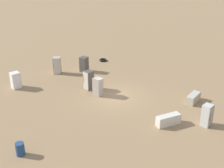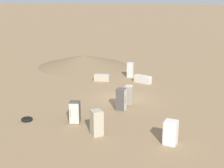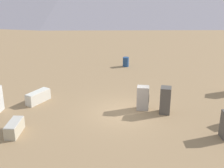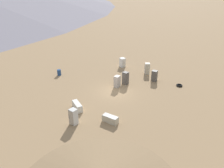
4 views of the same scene
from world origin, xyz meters
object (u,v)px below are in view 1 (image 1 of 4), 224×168
scrap_tire (103,60)px  discarded_fridge_0 (168,120)px  discarded_fridge_3 (89,80)px  rusty_barrel (20,149)px  discarded_fridge_4 (98,87)px  discarded_fridge_6 (16,80)px  discarded_fridge_5 (207,115)px  discarded_fridge_7 (84,64)px  discarded_fridge_1 (193,98)px  discarded_fridge_2 (57,65)px

scrap_tire → discarded_fridge_0: bearing=-110.1°
discarded_fridge_3 → rusty_barrel: 10.06m
discarded_fridge_4 → discarded_fridge_6: discarded_fridge_4 is taller
discarded_fridge_0 → discarded_fridge_6: 14.07m
discarded_fridge_0 → discarded_fridge_4: size_ratio=1.22×
discarded_fridge_6 → rusty_barrel: bearing=-20.8°
discarded_fridge_3 → discarded_fridge_4: 1.45m
discarded_fridge_0 → scrap_tire: 13.92m
scrap_tire → discarded_fridge_5: bearing=-100.7°
discarded_fridge_3 → discarded_fridge_7: 4.20m
rusty_barrel → discarded_fridge_6: bearing=65.7°
discarded_fridge_1 → discarded_fridge_7: discarded_fridge_7 is taller
discarded_fridge_5 → scrap_tire: size_ratio=2.04×
discarded_fridge_4 → scrap_tire: discarded_fridge_4 is taller
discarded_fridge_5 → rusty_barrel: size_ratio=1.90×
scrap_tire → discarded_fridge_1: bearing=-92.6°
discarded_fridge_7 → discarded_fridge_0: bearing=-114.8°
discarded_fridge_0 → discarded_fridge_6: discarded_fridge_6 is taller
discarded_fridge_0 → discarded_fridge_4: 7.08m
discarded_fridge_2 → rusty_barrel: bearing=91.7°
discarded_fridge_5 → discarded_fridge_7: bearing=-93.4°
discarded_fridge_0 → rusty_barrel: size_ratio=2.22×
discarded_fridge_3 → rusty_barrel: (-8.89, -4.68, -0.43)m
discarded_fridge_6 → discarded_fridge_7: discarded_fridge_7 is taller
discarded_fridge_0 → discarded_fridge_4: discarded_fridge_4 is taller
discarded_fridge_0 → discarded_fridge_1: (4.23, 0.86, -0.03)m
discarded_fridge_1 → scrap_tire: discarded_fridge_1 is taller
discarded_fridge_1 → discarded_fridge_6: (-9.66, 12.12, 0.38)m
discarded_fridge_3 → discarded_fridge_7: size_ratio=1.13×
discarded_fridge_0 → discarded_fridge_7: 12.16m
discarded_fridge_2 → discarded_fridge_6: (-4.60, -0.45, -0.10)m
discarded_fridge_2 → discarded_fridge_7: size_ratio=1.09×
discarded_fridge_0 → discarded_fridge_7: size_ratio=1.26×
discarded_fridge_6 → discarded_fridge_5: bearing=29.9°
discarded_fridge_6 → rusty_barrel: size_ratio=1.70×
discarded_fridge_3 → scrap_tire: bearing=-53.8°
discarded_fridge_6 → scrap_tire: bearing=94.0°
discarded_fridge_3 → discarded_fridge_7: discarded_fridge_3 is taller
discarded_fridge_3 → rusty_barrel: discarded_fridge_3 is taller
discarded_fridge_0 → discarded_fridge_2: discarded_fridge_2 is taller
discarded_fridge_0 → discarded_fridge_7: bearing=-170.2°
discarded_fridge_6 → discarded_fridge_7: size_ratio=0.97×
discarded_fridge_0 → discarded_fridge_6: size_ratio=1.30×
discarded_fridge_1 → discarded_fridge_4: discarded_fridge_4 is taller
discarded_fridge_7 → scrap_tire: (3.33, 1.00, -0.65)m
discarded_fridge_6 → rusty_barrel: discarded_fridge_6 is taller
discarded_fridge_0 → discarded_fridge_5: bearing=63.1°
discarded_fridge_3 → discarded_fridge_4: bearing=170.9°
discarded_fridge_1 → discarded_fridge_3: 9.06m
discarded_fridge_0 → discarded_fridge_5: (1.96, -1.85, 0.44)m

